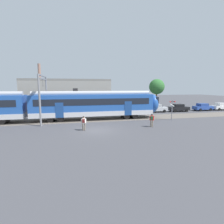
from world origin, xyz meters
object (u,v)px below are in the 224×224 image
Objects in this scene: pedestrian_red at (152,119)px; parked_car_black at (179,108)px; parked_car_silver at (157,108)px; parked_car_blue at (203,107)px; commuter_train at (34,106)px; crossing_signal at (172,107)px; parked_car_white at (221,106)px; pedestrian_white at (84,122)px.

parked_car_black is (11.32, 11.43, -0.21)m from pedestrian_red.
parked_car_silver and parked_car_blue have the same top height.
crossing_signal is at bearing -9.02° from commuter_train.
parked_car_blue is at bearing -0.66° from parked_car_silver.
pedestrian_red is 24.48m from parked_car_white.
parked_car_white is 1.33× the size of crossing_signal.
crossing_signal is (13.26, 3.50, 1.02)m from pedestrian_white.
parked_car_blue is at bearing 24.34° from pedestrian_white.
parked_car_black is at bearing 10.23° from commuter_train.
pedestrian_red is 0.41× the size of parked_car_black.
crossing_signal is (-6.37, -7.86, 1.23)m from parked_car_black.
parked_car_white is (36.45, 4.78, -1.47)m from commuter_train.
parked_car_black is at bearing -179.66° from parked_car_white.
commuter_train is 20.04m from crossing_signal.
pedestrian_red is 0.41× the size of parked_car_silver.
parked_car_blue is at bearing 179.37° from parked_car_white.
pedestrian_red is at bearing -145.90° from parked_car_blue.
parked_car_black is 1.35× the size of crossing_signal.
parked_car_white is 18.49m from crossing_signal.
pedestrian_white reaches higher than parked_car_silver.
pedestrian_red is at bearing -119.52° from parked_car_silver.
crossing_signal is (-12.10, -7.97, 1.23)m from parked_car_blue.
parked_car_silver is 8.35m from crossing_signal.
commuter_train is at bearing 170.98° from crossing_signal.
parked_car_white is (10.29, 0.06, 0.00)m from parked_car_black.
parked_car_black and parked_car_blue have the same top height.
pedestrian_white is 0.41× the size of parked_car_silver.
crossing_signal reaches higher than parked_car_blue.
parked_car_silver is at bearing 177.19° from parked_car_black.
parked_car_blue is at bearing 1.12° from parked_car_black.
parked_car_black is (19.64, 11.37, -0.21)m from pedestrian_white.
parked_car_white is (15.01, -0.17, 0.00)m from parked_car_silver.
pedestrian_white is at bearing 179.55° from pedestrian_red.
crossing_signal is at bearing -129.03° from parked_car_black.
commuter_train is 12.68× the size of crossing_signal.
pedestrian_white reaches higher than parked_car_white.
parked_car_blue is 14.55m from crossing_signal.
commuter_train is 22.83× the size of pedestrian_white.
parked_car_silver is (14.92, 11.60, -0.21)m from pedestrian_white.
parked_car_black is 10.19m from crossing_signal.
parked_car_black is 5.73m from parked_car_blue.
commuter_train is at bearing -171.39° from parked_car_blue.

